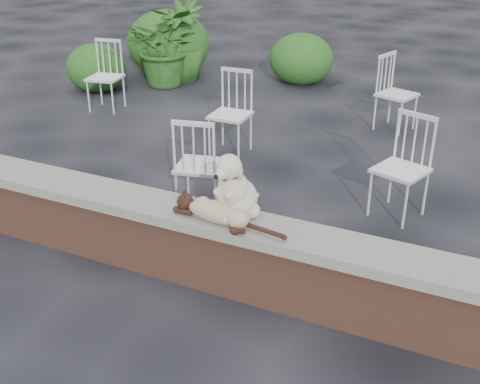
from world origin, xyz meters
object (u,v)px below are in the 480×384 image
at_px(cat, 219,211).
at_px(potted_plant_a, 166,46).
at_px(chair_e, 397,93).
at_px(potted_plant_b, 182,41).
at_px(chair_b, 230,114).
at_px(chair_d, 401,168).
at_px(chair_c, 200,164).
at_px(dog, 239,183).
at_px(chair_a, 105,76).

bearing_deg(cat, potted_plant_a, 136.90).
height_order(chair_e, potted_plant_b, potted_plant_b).
bearing_deg(cat, chair_b, 125.99).
xyz_separation_m(chair_b, chair_d, (2.05, -0.72, 0.00)).
bearing_deg(chair_e, potted_plant_a, 100.09).
xyz_separation_m(potted_plant_a, potted_plant_b, (0.06, 0.39, 0.01)).
bearing_deg(chair_c, dog, 118.31).
distance_m(chair_a, potted_plant_a, 1.43).
xyz_separation_m(dog, potted_plant_b, (-3.28, 4.82, -0.21)).
bearing_deg(chair_b, chair_d, -21.19).
distance_m(cat, chair_a, 4.64).
bearing_deg(potted_plant_b, chair_c, -57.74).
distance_m(dog, chair_e, 3.95).
distance_m(cat, chair_c, 1.33).
distance_m(chair_a, potted_plant_b, 1.82).
xyz_separation_m(chair_d, potted_plant_a, (-4.19, 2.83, 0.14)).
distance_m(chair_e, potted_plant_b, 3.72).
xyz_separation_m(chair_c, potted_plant_a, (-2.52, 3.51, 0.14)).
distance_m(chair_c, chair_a, 3.36).
relative_size(dog, chair_e, 0.55).
bearing_deg(chair_e, potted_plant_b, 94.06).
height_order(cat, chair_e, chair_e).
xyz_separation_m(chair_b, potted_plant_a, (-2.13, 2.11, 0.14)).
bearing_deg(potted_plant_b, chair_a, -95.60).
relative_size(chair_b, potted_plant_b, 0.75).
relative_size(dog, chair_d, 0.55).
bearing_deg(dog, chair_d, 73.69).
bearing_deg(chair_c, potted_plant_b, -71.13).
bearing_deg(chair_d, chair_c, -139.58).
distance_m(chair_e, potted_plant_a, 3.71).
relative_size(chair_c, potted_plant_b, 0.75).
distance_m(chair_c, chair_e, 3.21).
xyz_separation_m(chair_c, chair_e, (1.15, 2.99, 0.00)).
height_order(cat, potted_plant_a, potted_plant_a).
xyz_separation_m(chair_e, chair_b, (-1.53, -1.60, 0.00)).
bearing_deg(chair_e, chair_d, -149.29).
bearing_deg(dog, potted_plant_a, 138.47).
xyz_separation_m(chair_a, chair_d, (4.30, -1.41, 0.00)).
bearing_deg(chair_e, dog, -166.67).
bearing_deg(chair_b, cat, -67.40).
xyz_separation_m(dog, chair_c, (-0.83, 0.93, -0.37)).
relative_size(dog, potted_plant_a, 0.42).
relative_size(chair_c, chair_b, 1.00).
bearing_deg(potted_plant_b, dog, -55.74).
bearing_deg(chair_c, cat, 111.31).
height_order(dog, potted_plant_a, potted_plant_a).
xyz_separation_m(chair_a, chair_b, (2.25, -0.70, 0.00)).
bearing_deg(chair_e, chair_b, 154.26).
relative_size(dog, cat, 0.49).
relative_size(chair_a, chair_d, 1.00).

